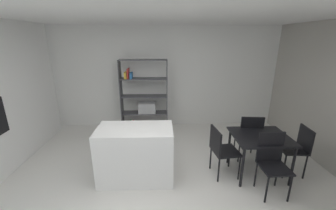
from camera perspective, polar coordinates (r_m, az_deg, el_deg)
ground_plane at (r=3.55m, az=-4.06°, el=-23.53°), size 8.97×8.97×0.00m
ceiling_slab at (r=2.70m, az=-5.43°, el=25.31°), size 6.53×5.85×0.06m
back_partition at (r=5.66m, az=-3.27°, el=7.45°), size 6.53×0.06×2.67m
kitchen_island at (r=3.69m, az=-8.77°, el=-12.96°), size 1.25×0.68×0.94m
open_bookshelf at (r=5.43m, az=-6.76°, el=1.36°), size 1.19×0.33×1.85m
dining_table at (r=3.99m, az=23.88°, el=-8.82°), size 0.94×0.82×0.74m
dining_chair_near at (r=3.69m, az=26.51°, el=-12.90°), size 0.42×0.42×0.97m
dining_chair_window_side at (r=4.36m, az=31.91°, el=-9.50°), size 0.44×0.43×0.89m
dining_chair_island_side at (r=3.79m, az=14.17°, el=-11.18°), size 0.48×0.50×0.89m
dining_chair_far at (r=4.37m, az=21.28°, el=-7.42°), size 0.46×0.45×0.96m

